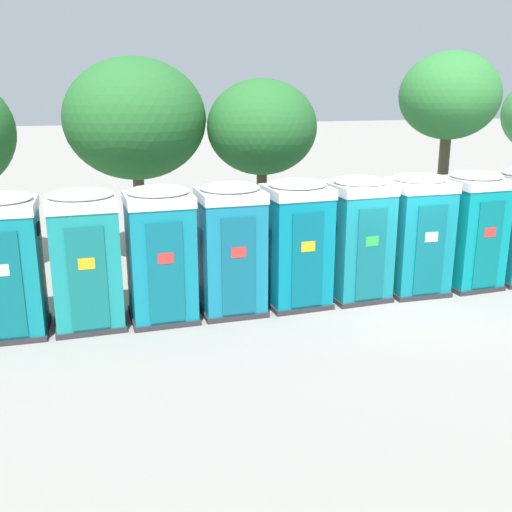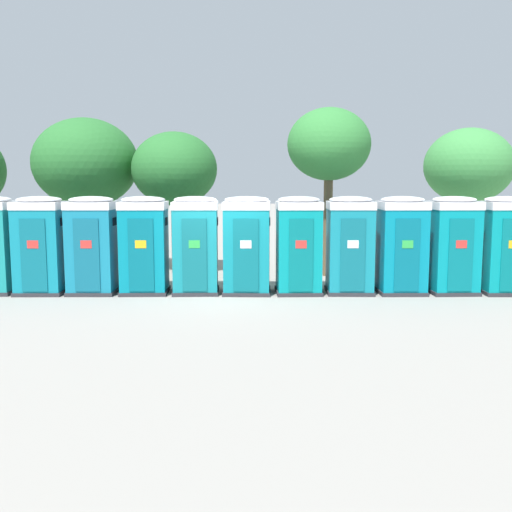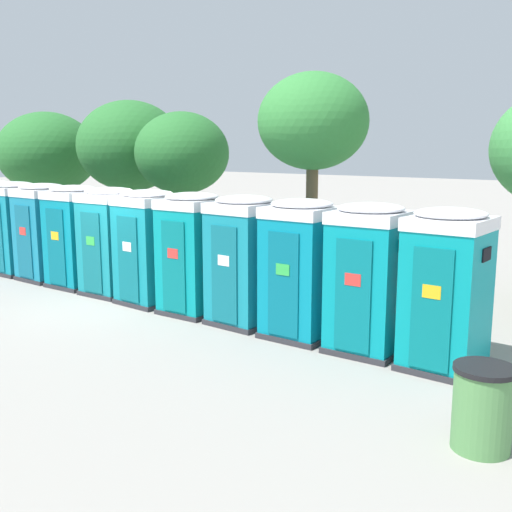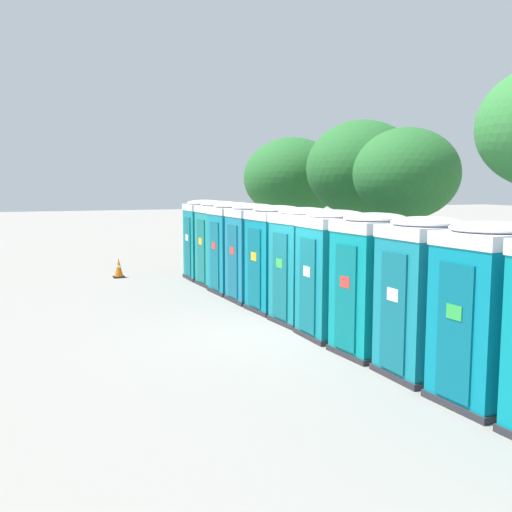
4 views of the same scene
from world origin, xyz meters
The scene contains 16 objects.
ground_plane centered at (0.00, 0.00, 0.00)m, with size 120.00×120.00×0.00m, color gray.
portapotty_2 centered at (-4.71, 0.25, 1.28)m, with size 1.28×1.25×2.54m.
portapotty_3 centered at (-3.37, 0.31, 1.28)m, with size 1.25×1.24×2.54m.
portapotty_4 centered at (-2.03, 0.37, 1.28)m, with size 1.29×1.28×2.54m.
portapotty_5 centered at (-0.69, 0.43, 1.28)m, with size 1.27×1.28×2.54m.
portapotty_6 centered at (0.66, 0.43, 1.28)m, with size 1.23×1.21×2.54m.
portapotty_7 centered at (2.00, 0.47, 1.28)m, with size 1.24×1.27×2.54m.
portapotty_8 centered at (3.34, 0.55, 1.28)m, with size 1.21×1.21×2.54m.
portapotty_9 centered at (4.69, 0.57, 1.28)m, with size 1.26×1.26×2.54m.
portapotty_10 centered at (6.03, 0.64, 1.28)m, with size 1.28×1.28×2.54m.
portapotty_11 centered at (7.37, 0.65, 1.28)m, with size 1.20×1.23×2.54m.
street_tree_0 centered at (-4.78, 4.41, 3.49)m, with size 3.39×3.39×4.95m.
street_tree_1 centered at (-9.26, 4.19, 3.26)m, with size 3.61×3.61×4.75m.
street_tree_3 centered at (-1.79, 3.84, 3.28)m, with size 2.69×2.69×4.46m.
street_tree_4 centered at (3.01, 3.37, 3.99)m, with size 2.52×2.52×5.12m.
trash_can centered at (8.74, -1.57, 0.50)m, with size 0.71×0.71×1.00m.
Camera 3 is at (10.81, -8.16, 3.41)m, focal length 42.00 mm.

